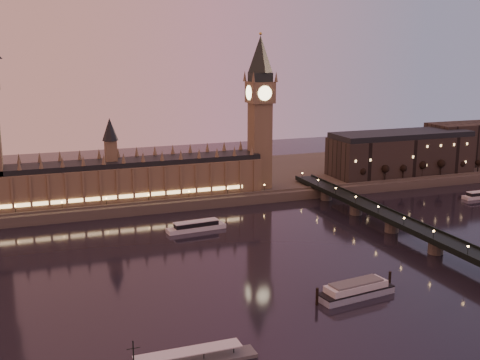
% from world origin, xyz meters
% --- Properties ---
extents(ground, '(700.00, 700.00, 0.00)m').
position_xyz_m(ground, '(0.00, 0.00, 0.00)').
color(ground, black).
rests_on(ground, ground).
extents(far_embankment, '(560.00, 130.00, 6.00)m').
position_xyz_m(far_embankment, '(30.00, 165.00, 3.00)').
color(far_embankment, '#423D35').
rests_on(far_embankment, ground).
extents(palace_of_westminster, '(180.00, 26.62, 52.00)m').
position_xyz_m(palace_of_westminster, '(-40.12, 120.99, 21.71)').
color(palace_of_westminster, brown).
rests_on(palace_of_westminster, ground).
extents(big_ben, '(17.68, 17.68, 104.00)m').
position_xyz_m(big_ben, '(53.99, 120.99, 63.95)').
color(big_ben, brown).
rests_on(big_ben, ground).
extents(westminster_bridge, '(13.20, 260.00, 15.30)m').
position_xyz_m(westminster_bridge, '(91.61, 0.00, 5.52)').
color(westminster_bridge, black).
rests_on(westminster_bridge, ground).
extents(city_block, '(155.00, 45.00, 34.00)m').
position_xyz_m(city_block, '(194.94, 130.93, 22.24)').
color(city_block, black).
rests_on(city_block, ground).
extents(bare_tree_0, '(5.31, 5.31, 10.79)m').
position_xyz_m(bare_tree_0, '(129.40, 109.00, 14.03)').
color(bare_tree_0, black).
rests_on(bare_tree_0, ground).
extents(bare_tree_1, '(5.31, 5.31, 10.79)m').
position_xyz_m(bare_tree_1, '(146.30, 109.00, 14.03)').
color(bare_tree_1, black).
rests_on(bare_tree_1, ground).
extents(bare_tree_2, '(5.31, 5.31, 10.79)m').
position_xyz_m(bare_tree_2, '(163.20, 109.00, 14.03)').
color(bare_tree_2, black).
rests_on(bare_tree_2, ground).
extents(bare_tree_3, '(5.31, 5.31, 10.79)m').
position_xyz_m(bare_tree_3, '(180.10, 109.00, 14.03)').
color(bare_tree_3, black).
rests_on(bare_tree_3, ground).
extents(bare_tree_4, '(5.31, 5.31, 10.79)m').
position_xyz_m(bare_tree_4, '(197.01, 109.00, 14.03)').
color(bare_tree_4, black).
rests_on(bare_tree_4, ground).
extents(bare_tree_5, '(5.31, 5.31, 10.79)m').
position_xyz_m(bare_tree_5, '(213.91, 109.00, 14.03)').
color(bare_tree_5, black).
rests_on(bare_tree_5, ground).
extents(bare_tree_6, '(5.31, 5.31, 10.79)m').
position_xyz_m(bare_tree_6, '(230.81, 109.00, 14.03)').
color(bare_tree_6, black).
rests_on(bare_tree_6, ground).
extents(cruise_boat_a, '(34.19, 10.14, 5.39)m').
position_xyz_m(cruise_boat_a, '(-9.30, 59.54, 2.37)').
color(cruise_boat_a, silver).
rests_on(cruise_boat_a, ground).
extents(cruise_boat_b, '(25.87, 6.74, 4.76)m').
position_xyz_m(cruise_boat_b, '(192.46, 62.89, 2.10)').
color(cruise_boat_b, silver).
rests_on(cruise_boat_b, ground).
extents(moored_barge, '(38.65, 13.98, 7.15)m').
position_xyz_m(moored_barge, '(26.96, -51.33, 3.02)').
color(moored_barge, '#8997AF').
rests_on(moored_barge, ground).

